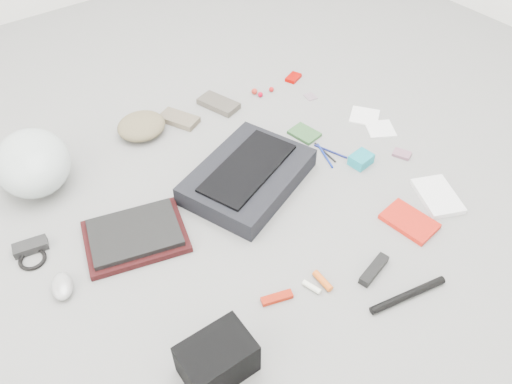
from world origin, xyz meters
TOP-DOWN VIEW (x-y plane):
  - ground_plane at (0.00, 0.00)m, footprint 4.00×4.00m
  - messenger_bag at (0.03, 0.09)m, footprint 0.57×0.49m
  - bag_flap at (0.03, 0.09)m, footprint 0.45×0.32m
  - laptop_sleeve at (-0.45, 0.11)m, footprint 0.40×0.34m
  - laptop at (-0.45, 0.11)m, footprint 0.35×0.30m
  - bike_helmet at (-0.61, 0.59)m, footprint 0.34×0.39m
  - beanie at (-0.14, 0.63)m, footprint 0.26×0.25m
  - mitten_left at (0.03, 0.60)m, footprint 0.15×0.19m
  - mitten_right at (0.23, 0.59)m, footprint 0.15×0.21m
  - power_brick at (-0.75, 0.28)m, footprint 0.12×0.07m
  - cable_coil at (-0.77, 0.23)m, footprint 0.10×0.10m
  - mouse at (-0.73, 0.06)m, footprint 0.09×0.13m
  - camera_bag at (-0.48, -0.46)m, footprint 0.20×0.15m
  - multitool at (-0.21, -0.38)m, footprint 0.11×0.06m
  - toiletry_tube_white at (-0.09, -0.42)m, footprint 0.03×0.07m
  - toiletry_tube_orange at (-0.05, -0.42)m, footprint 0.03×0.08m
  - u_lock at (0.11, -0.49)m, footprint 0.14×0.07m
  - bike_pump at (0.13, -0.62)m, footprint 0.28×0.08m
  - book_red at (0.37, -0.42)m, footprint 0.15×0.20m
  - book_white at (0.56, -0.40)m, footprint 0.20×0.24m
  - notepad at (0.41, 0.19)m, footprint 0.11×0.14m
  - pen_blue at (0.38, 0.03)m, footprint 0.06×0.15m
  - pen_black at (0.40, 0.05)m, footprint 0.02×0.14m
  - pen_navy at (0.42, 0.04)m, footprint 0.06×0.15m
  - accordion_wallet at (0.47, -0.09)m, footprint 0.09×0.08m
  - card_deck at (0.64, -0.15)m, footprint 0.07×0.09m
  - napkin_top at (0.71, 0.12)m, footprint 0.17×0.17m
  - napkin_bottom at (0.70, 0.02)m, footprint 0.16×0.16m
  - lollipop_a at (0.43, 0.53)m, footprint 0.03×0.03m
  - lollipop_b at (0.42, 0.57)m, footprint 0.04×0.04m
  - lollipop_c at (0.50, 0.54)m, footprint 0.03×0.03m
  - altoids_tin at (0.65, 0.55)m, footprint 0.10×0.08m
  - stamp_sheet at (0.62, 0.39)m, footprint 0.05×0.06m

SIDE VIEW (x-z plane):
  - ground_plane at x=0.00m, z-range 0.00..0.00m
  - stamp_sheet at x=0.62m, z-range 0.00..0.00m
  - napkin_bottom at x=0.70m, z-range 0.00..0.01m
  - napkin_top at x=0.71m, z-range 0.00..0.01m
  - pen_black at x=0.40m, z-range 0.00..0.01m
  - pen_navy at x=0.42m, z-range 0.00..0.01m
  - pen_blue at x=0.38m, z-range 0.00..0.01m
  - card_deck at x=0.64m, z-range 0.00..0.01m
  - cable_coil at x=-0.77m, z-range 0.00..0.01m
  - notepad at x=0.41m, z-range 0.00..0.01m
  - multitool at x=-0.21m, z-range 0.00..0.02m
  - altoids_tin at x=0.65m, z-range 0.00..0.02m
  - toiletry_tube_white at x=-0.09m, z-range 0.00..0.02m
  - book_red at x=0.37m, z-range 0.00..0.02m
  - book_white at x=0.56m, z-range 0.00..0.02m
  - toiletry_tube_orange at x=-0.05m, z-range 0.00..0.02m
  - lollipop_c at x=0.50m, z-range 0.00..0.02m
  - laptop_sleeve at x=-0.45m, z-range 0.00..0.02m
  - lollipop_a at x=0.43m, z-range 0.00..0.02m
  - bike_pump at x=0.13m, z-range 0.00..0.03m
  - mitten_left at x=0.03m, z-range 0.00..0.03m
  - u_lock at x=0.11m, z-range 0.00..0.03m
  - mitten_right at x=0.23m, z-range 0.00..0.03m
  - lollipop_b at x=0.42m, z-range 0.00..0.03m
  - power_brick at x=-0.75m, z-range 0.00..0.03m
  - mouse at x=-0.73m, z-range 0.00..0.04m
  - accordion_wallet at x=0.47m, z-range 0.00..0.04m
  - laptop at x=-0.45m, z-range 0.02..0.04m
  - beanie at x=-0.14m, z-range 0.00..0.07m
  - messenger_bag at x=0.03m, z-range 0.00..0.08m
  - camera_bag at x=-0.48m, z-range 0.00..0.13m
  - bag_flap at x=0.03m, z-range 0.08..0.09m
  - bike_helmet at x=-0.61m, z-range 0.00..0.21m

